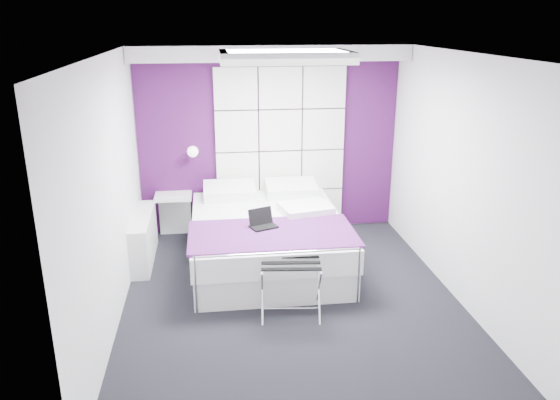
# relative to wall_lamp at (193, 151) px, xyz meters

# --- Properties ---
(floor) EXTENTS (4.40, 4.40, 0.00)m
(floor) POSITION_rel_wall_lamp_xyz_m (1.05, -2.06, -1.22)
(floor) COLOR black
(floor) RESTS_ON ground
(ceiling) EXTENTS (4.40, 4.40, 0.00)m
(ceiling) POSITION_rel_wall_lamp_xyz_m (1.05, -2.06, 1.38)
(ceiling) COLOR white
(ceiling) RESTS_ON wall_back
(wall_back) EXTENTS (3.60, 0.00, 3.60)m
(wall_back) POSITION_rel_wall_lamp_xyz_m (1.05, 0.14, 0.08)
(wall_back) COLOR white
(wall_back) RESTS_ON floor
(wall_left) EXTENTS (0.00, 4.40, 4.40)m
(wall_left) POSITION_rel_wall_lamp_xyz_m (-0.75, -2.06, 0.08)
(wall_left) COLOR white
(wall_left) RESTS_ON floor
(wall_right) EXTENTS (0.00, 4.40, 4.40)m
(wall_right) POSITION_rel_wall_lamp_xyz_m (2.85, -2.06, 0.08)
(wall_right) COLOR white
(wall_right) RESTS_ON floor
(accent_wall) EXTENTS (3.58, 0.02, 2.58)m
(accent_wall) POSITION_rel_wall_lamp_xyz_m (1.05, 0.13, 0.08)
(accent_wall) COLOR #3E0F41
(accent_wall) RESTS_ON wall_back
(soffit) EXTENTS (3.58, 0.50, 0.20)m
(soffit) POSITION_rel_wall_lamp_xyz_m (1.05, -0.11, 1.28)
(soffit) COLOR silver
(soffit) RESTS_ON wall_back
(headboard) EXTENTS (1.80, 0.08, 2.30)m
(headboard) POSITION_rel_wall_lamp_xyz_m (1.20, 0.08, -0.05)
(headboard) COLOR white
(headboard) RESTS_ON wall_back
(skylight) EXTENTS (1.36, 0.86, 0.12)m
(skylight) POSITION_rel_wall_lamp_xyz_m (1.05, -1.46, 1.33)
(skylight) COLOR white
(skylight) RESTS_ON ceiling
(wall_lamp) EXTENTS (0.15, 0.15, 0.15)m
(wall_lamp) POSITION_rel_wall_lamp_xyz_m (0.00, 0.00, 0.00)
(wall_lamp) COLOR white
(wall_lamp) RESTS_ON wall_back
(radiator) EXTENTS (0.22, 1.20, 0.60)m
(radiator) POSITION_rel_wall_lamp_xyz_m (-0.64, -0.76, -0.92)
(radiator) COLOR silver
(radiator) RESTS_ON floor
(bed) EXTENTS (1.87, 2.26, 0.79)m
(bed) POSITION_rel_wall_lamp_xyz_m (0.89, -1.04, -0.88)
(bed) COLOR silver
(bed) RESTS_ON floor
(nightstand) EXTENTS (0.49, 0.38, 0.05)m
(nightstand) POSITION_rel_wall_lamp_xyz_m (-0.29, -0.04, -0.62)
(nightstand) COLOR silver
(nightstand) RESTS_ON wall_back
(luggage_rack) EXTENTS (0.60, 0.44, 0.59)m
(luggage_rack) POSITION_rel_wall_lamp_xyz_m (0.99, -2.32, -0.93)
(luggage_rack) COLOR silver
(luggage_rack) RESTS_ON floor
(laptop) EXTENTS (0.29, 0.21, 0.21)m
(laptop) POSITION_rel_wall_lamp_xyz_m (0.81, -1.42, -0.53)
(laptop) COLOR black
(laptop) RESTS_ON bed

